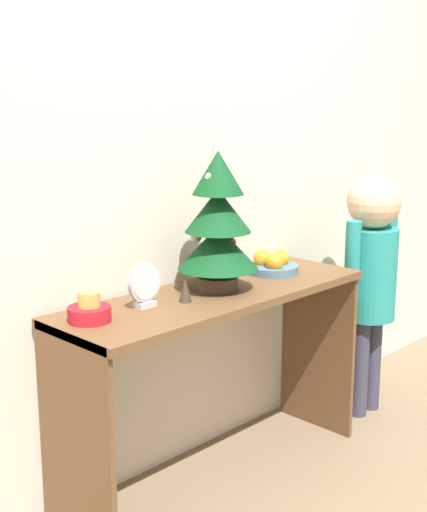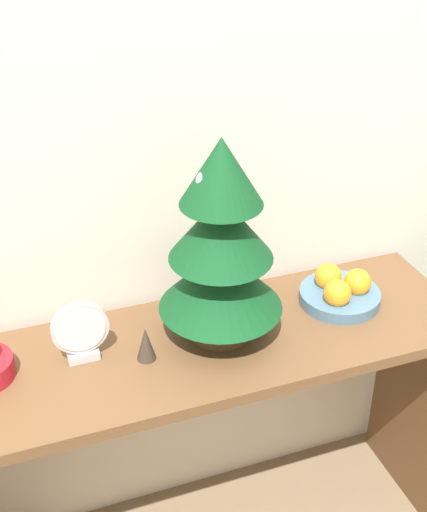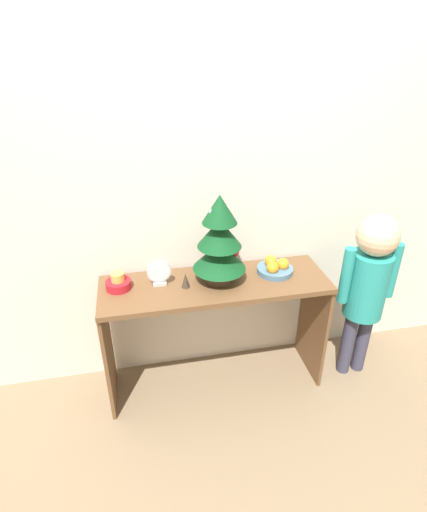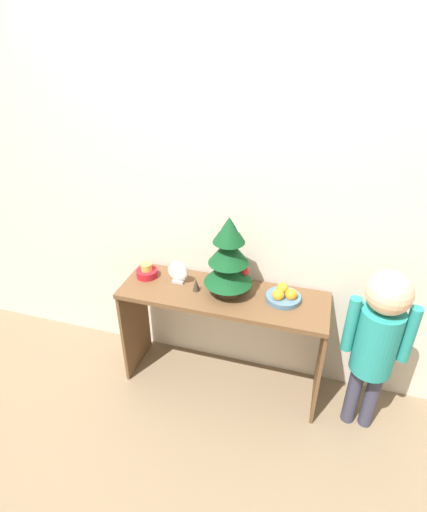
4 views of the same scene
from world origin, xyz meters
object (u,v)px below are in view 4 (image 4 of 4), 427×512
object	(u,v)px
mini_tree	(229,258)
desk_clock	(178,272)
child_figure	(378,335)
figurine	(196,284)
singing_bowl	(147,272)
fruit_bowl	(284,295)

from	to	relation	value
mini_tree	desk_clock	size ratio (longest dim) A/B	3.34
mini_tree	child_figure	xyz separation A→B (m)	(0.87, -0.10, -0.28)
mini_tree	figurine	distance (m)	0.28
singing_bowl	fruit_bowl	bearing A→B (deg)	-0.53
mini_tree	figurine	world-z (taller)	mini_tree
mini_tree	singing_bowl	distance (m)	0.59
mini_tree	desk_clock	distance (m)	0.37
fruit_bowl	desk_clock	distance (m)	0.67
mini_tree	fruit_bowl	xyz separation A→B (m)	(0.34, 0.02, -0.21)
figurine	singing_bowl	bearing A→B (deg)	170.47
fruit_bowl	mini_tree	bearing A→B (deg)	-176.60
desk_clock	figurine	world-z (taller)	desk_clock
singing_bowl	child_figure	xyz separation A→B (m)	(1.42, -0.13, -0.07)
desk_clock	mini_tree	bearing A→B (deg)	-3.21
figurine	mini_tree	bearing A→B (deg)	9.34
mini_tree	child_figure	world-z (taller)	mini_tree
fruit_bowl	singing_bowl	xyz separation A→B (m)	(-0.89, 0.01, 0.00)
fruit_bowl	child_figure	world-z (taller)	child_figure
fruit_bowl	desk_clock	xyz separation A→B (m)	(-0.67, -0.00, 0.04)
mini_tree	singing_bowl	size ratio (longest dim) A/B	3.70
fruit_bowl	figurine	size ratio (longest dim) A/B	2.44
fruit_bowl	desk_clock	size ratio (longest dim) A/B	1.37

